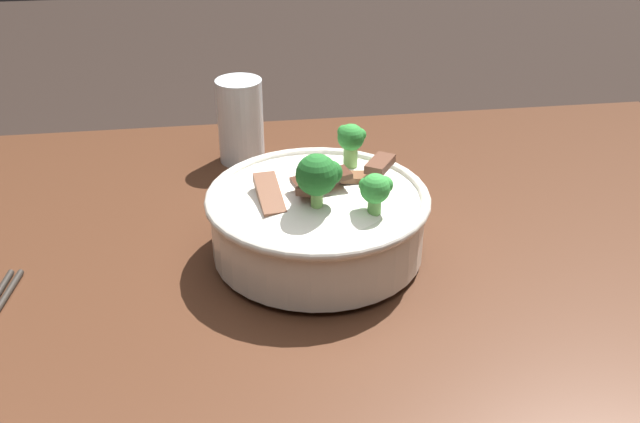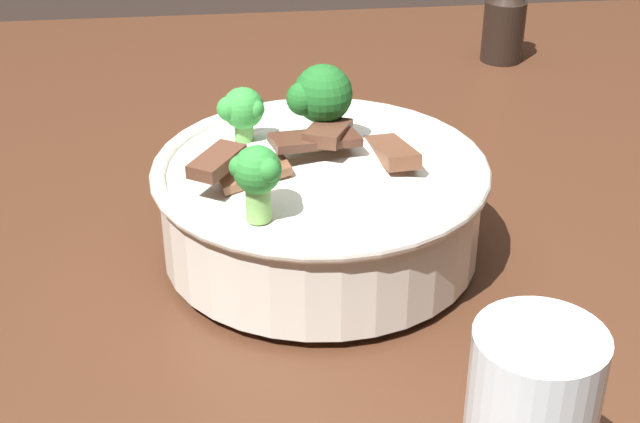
% 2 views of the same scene
% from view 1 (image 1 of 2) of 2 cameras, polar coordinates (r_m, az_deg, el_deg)
% --- Properties ---
extents(dining_table, '(1.33, 1.04, 0.80)m').
position_cam_1_polar(dining_table, '(0.84, -1.42, -14.50)').
color(dining_table, '#472819').
rests_on(dining_table, ground).
extents(rice_bowl, '(0.25, 0.25, 0.15)m').
position_cam_1_polar(rice_bowl, '(0.82, -0.13, -0.34)').
color(rice_bowl, silver).
rests_on(rice_bowl, dining_table).
extents(drinking_glass, '(0.07, 0.07, 0.12)m').
position_cam_1_polar(drinking_glass, '(1.06, -6.24, 6.65)').
color(drinking_glass, white).
rests_on(drinking_glass, dining_table).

